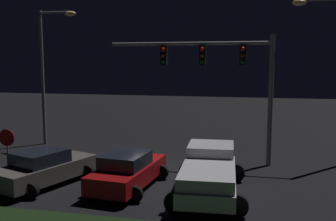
{
  "coord_description": "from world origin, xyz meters",
  "views": [
    {
      "loc": [
        4.41,
        -16.85,
        5.18
      ],
      "look_at": [
        0.33,
        1.43,
        2.79
      ],
      "focal_mm": 40.82,
      "sensor_mm": 36.0,
      "label": 1
    }
  ],
  "objects_px": {
    "pickup_truck": "(209,170)",
    "street_lamp_left": "(49,61)",
    "traffic_signal_gantry": "(221,67)",
    "stop_sign": "(7,144)",
    "street_lamp_right": "(335,61)",
    "car_sedan": "(44,168)",
    "car_sedan_far": "(128,171)"
  },
  "relations": [
    {
      "from": "car_sedan",
      "to": "car_sedan_far",
      "type": "distance_m",
      "value": 3.58
    },
    {
      "from": "stop_sign",
      "to": "street_lamp_right",
      "type": "bearing_deg",
      "value": 20.95
    },
    {
      "from": "car_sedan",
      "to": "street_lamp_left",
      "type": "bearing_deg",
      "value": 46.84
    },
    {
      "from": "pickup_truck",
      "to": "car_sedan_far",
      "type": "distance_m",
      "value": 3.37
    },
    {
      "from": "traffic_signal_gantry",
      "to": "stop_sign",
      "type": "bearing_deg",
      "value": -152.39
    },
    {
      "from": "street_lamp_right",
      "to": "stop_sign",
      "type": "height_order",
      "value": "street_lamp_right"
    },
    {
      "from": "pickup_truck",
      "to": "stop_sign",
      "type": "height_order",
      "value": "stop_sign"
    },
    {
      "from": "car_sedan",
      "to": "stop_sign",
      "type": "distance_m",
      "value": 2.3
    },
    {
      "from": "traffic_signal_gantry",
      "to": "stop_sign",
      "type": "xyz_separation_m",
      "value": [
        -9.01,
        -4.71,
        -3.34
      ]
    },
    {
      "from": "car_sedan",
      "to": "street_lamp_left",
      "type": "height_order",
      "value": "street_lamp_left"
    },
    {
      "from": "car_sedan",
      "to": "street_lamp_left",
      "type": "xyz_separation_m",
      "value": [
        -3.87,
        7.44,
        4.46
      ]
    },
    {
      "from": "street_lamp_left",
      "to": "street_lamp_right",
      "type": "bearing_deg",
      "value": -4.86
    },
    {
      "from": "car_sedan_far",
      "to": "stop_sign",
      "type": "height_order",
      "value": "stop_sign"
    },
    {
      "from": "car_sedan",
      "to": "stop_sign",
      "type": "bearing_deg",
      "value": 95.72
    },
    {
      "from": "car_sedan_far",
      "to": "street_lamp_right",
      "type": "relative_size",
      "value": 0.55
    },
    {
      "from": "stop_sign",
      "to": "traffic_signal_gantry",
      "type": "bearing_deg",
      "value": 27.61
    },
    {
      "from": "pickup_truck",
      "to": "traffic_signal_gantry",
      "type": "xyz_separation_m",
      "value": [
        -0.01,
        4.86,
        3.9
      ]
    },
    {
      "from": "pickup_truck",
      "to": "street_lamp_right",
      "type": "xyz_separation_m",
      "value": [
        5.46,
        5.7,
        4.24
      ]
    },
    {
      "from": "pickup_truck",
      "to": "stop_sign",
      "type": "relative_size",
      "value": 2.47
    },
    {
      "from": "pickup_truck",
      "to": "street_lamp_right",
      "type": "distance_m",
      "value": 8.96
    },
    {
      "from": "car_sedan",
      "to": "street_lamp_right",
      "type": "distance_m",
      "value": 14.51
    },
    {
      "from": "car_sedan_far",
      "to": "street_lamp_right",
      "type": "xyz_separation_m",
      "value": [
        8.83,
        5.68,
        4.5
      ]
    },
    {
      "from": "traffic_signal_gantry",
      "to": "stop_sign",
      "type": "distance_m",
      "value": 10.7
    },
    {
      "from": "stop_sign",
      "to": "pickup_truck",
      "type": "bearing_deg",
      "value": -0.97
    },
    {
      "from": "traffic_signal_gantry",
      "to": "street_lamp_right",
      "type": "xyz_separation_m",
      "value": [
        5.48,
        0.83,
        0.34
      ]
    },
    {
      "from": "traffic_signal_gantry",
      "to": "street_lamp_left",
      "type": "distance_m",
      "value": 11.01
    },
    {
      "from": "pickup_truck",
      "to": "car_sedan",
      "type": "xyz_separation_m",
      "value": [
        -6.93,
        -0.36,
        -0.26
      ]
    },
    {
      "from": "pickup_truck",
      "to": "car_sedan",
      "type": "height_order",
      "value": "pickup_truck"
    },
    {
      "from": "car_sedan_far",
      "to": "traffic_signal_gantry",
      "type": "relative_size",
      "value": 0.55
    },
    {
      "from": "car_sedan",
      "to": "stop_sign",
      "type": "xyz_separation_m",
      "value": [
        -2.09,
        0.51,
        0.82
      ]
    },
    {
      "from": "car_sedan_far",
      "to": "stop_sign",
      "type": "bearing_deg",
      "value": 94.46
    },
    {
      "from": "pickup_truck",
      "to": "street_lamp_left",
      "type": "height_order",
      "value": "street_lamp_left"
    }
  ]
}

